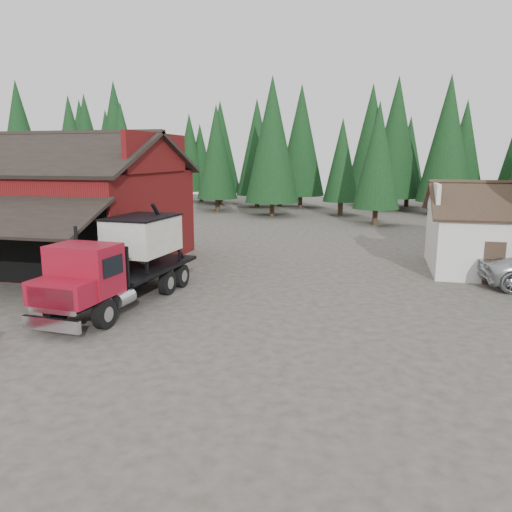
# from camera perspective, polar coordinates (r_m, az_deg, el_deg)

# --- Properties ---
(ground) EXTENTS (120.00, 120.00, 0.00)m
(ground) POSITION_cam_1_polar(r_m,az_deg,el_deg) (16.63, -9.20, -9.28)
(ground) COLOR #413B33
(ground) RESTS_ON ground
(red_barn) EXTENTS (12.80, 13.63, 7.18)m
(red_barn) POSITION_cam_1_polar(r_m,az_deg,el_deg) (29.85, -21.60, 4.52)
(red_barn) COLOR maroon
(red_barn) RESTS_ON ground
(conifer_backdrop) EXTENTS (76.00, 16.00, 16.00)m
(conifer_backdrop) POSITION_cam_1_polar(r_m,az_deg,el_deg) (56.94, 7.46, 5.35)
(conifer_backdrop) COLOR black
(conifer_backdrop) RESTS_ON ground
(near_pine_a) EXTENTS (4.40, 4.40, 11.40)m
(near_pine_a) POSITION_cam_1_polar(r_m,az_deg,el_deg) (50.84, -20.35, 11.27)
(near_pine_a) COLOR #382619
(near_pine_a) RESTS_ON ground
(near_pine_b) EXTENTS (3.96, 3.96, 10.40)m
(near_pine_b) POSITION_cam_1_polar(r_m,az_deg,el_deg) (44.30, 13.75, 11.09)
(near_pine_b) COLOR #382619
(near_pine_b) RESTS_ON ground
(near_pine_d) EXTENTS (5.28, 5.28, 13.40)m
(near_pine_d) POSITION_cam_1_polar(r_m,az_deg,el_deg) (49.39, 1.87, 13.13)
(near_pine_d) COLOR #382619
(near_pine_d) RESTS_ON ground
(feed_truck) EXTENTS (2.91, 8.77, 3.89)m
(feed_truck) POSITION_cam_1_polar(r_m,az_deg,el_deg) (20.44, -14.87, -0.33)
(feed_truck) COLOR black
(feed_truck) RESTS_ON ground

